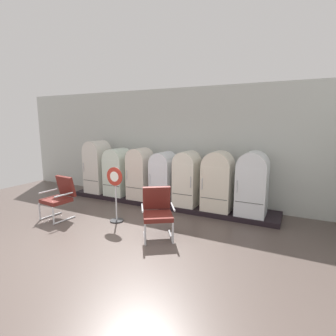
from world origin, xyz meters
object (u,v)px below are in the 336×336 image
(refrigerator_3, at_px, (164,175))
(armchair_left, at_px, (60,195))
(refrigerator_4, at_px, (187,177))
(sign_stand, at_px, (116,197))
(refrigerator_0, at_px, (97,165))
(refrigerator_1, at_px, (118,170))
(refrigerator_2, at_px, (140,172))
(armchair_right, at_px, (157,210))
(refrigerator_6, at_px, (252,182))
(refrigerator_5, at_px, (218,179))

(refrigerator_3, bearing_deg, armchair_left, -132.09)
(refrigerator_4, height_order, sign_stand, refrigerator_4)
(refrigerator_3, bearing_deg, refrigerator_0, -179.86)
(refrigerator_1, height_order, refrigerator_3, refrigerator_1)
(refrigerator_2, distance_m, refrigerator_3, 0.76)
(refrigerator_3, xyz_separation_m, refrigerator_4, (0.72, -0.03, 0.03))
(refrigerator_4, bearing_deg, refrigerator_1, 179.24)
(refrigerator_4, relative_size, armchair_right, 1.43)
(refrigerator_2, relative_size, refrigerator_6, 0.96)
(sign_stand, bearing_deg, armchair_right, -12.27)
(refrigerator_0, distance_m, refrigerator_3, 2.37)
(refrigerator_5, height_order, armchair_right, refrigerator_5)
(refrigerator_5, bearing_deg, refrigerator_0, 179.39)
(refrigerator_0, distance_m, armchair_right, 3.73)
(refrigerator_5, xyz_separation_m, sign_stand, (-1.99, -1.55, -0.30))
(refrigerator_4, bearing_deg, refrigerator_2, 179.83)
(refrigerator_6, bearing_deg, refrigerator_1, 179.79)
(refrigerator_0, height_order, armchair_right, refrigerator_0)
(refrigerator_4, distance_m, armchair_right, 1.88)
(refrigerator_5, height_order, armchair_left, refrigerator_5)
(refrigerator_4, distance_m, armchair_left, 3.22)
(refrigerator_1, height_order, refrigerator_2, refrigerator_2)
(refrigerator_5, distance_m, refrigerator_6, 0.83)
(refrigerator_5, bearing_deg, armchair_left, -149.84)
(refrigerator_0, height_order, refrigerator_5, refrigerator_0)
(refrigerator_2, distance_m, refrigerator_5, 2.31)
(refrigerator_1, xyz_separation_m, sign_stand, (1.15, -1.60, -0.27))
(armchair_left, bearing_deg, refrigerator_3, 47.91)
(refrigerator_1, bearing_deg, armchair_right, -37.79)
(refrigerator_3, relative_size, armchair_right, 1.37)
(refrigerator_3, bearing_deg, refrigerator_6, -0.34)
(refrigerator_2, height_order, refrigerator_4, refrigerator_2)
(refrigerator_6, height_order, armchair_left, refrigerator_6)
(refrigerator_6, xyz_separation_m, armchair_left, (-4.20, -1.99, -0.37))
(refrigerator_4, distance_m, refrigerator_6, 1.67)
(refrigerator_2, xyz_separation_m, refrigerator_4, (1.47, -0.00, -0.01))
(armchair_left, distance_m, sign_stand, 1.44)
(refrigerator_6, height_order, sign_stand, refrigerator_6)
(refrigerator_0, bearing_deg, armchair_left, -74.38)
(refrigerator_2, relative_size, sign_stand, 1.13)
(armchair_right, xyz_separation_m, sign_stand, (-1.27, 0.28, 0.05))
(refrigerator_0, height_order, sign_stand, refrigerator_0)
(refrigerator_3, height_order, sign_stand, refrigerator_3)
(refrigerator_4, bearing_deg, refrigerator_5, -1.20)
(refrigerator_0, distance_m, armchair_left, 2.12)
(armchair_left, xyz_separation_m, armchair_right, (2.65, 0.13, 0.00))
(refrigerator_2, distance_m, sign_stand, 1.63)
(refrigerator_6, xyz_separation_m, sign_stand, (-2.82, -1.58, -0.32))
(refrigerator_6, bearing_deg, armchair_right, -129.87)
(refrigerator_2, height_order, sign_stand, refrigerator_2)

